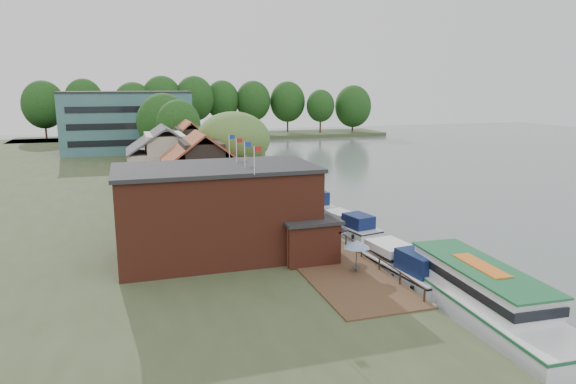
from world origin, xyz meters
TOP-DOWN VIEW (x-y plane):
  - ground at (0.00, 0.00)m, footprint 260.00×260.00m
  - land_bank at (-30.00, 35.00)m, footprint 50.00×140.00m
  - quay_deck at (-8.00, 10.00)m, footprint 6.00×50.00m
  - quay_rail at (-5.30, 10.50)m, footprint 0.20×49.00m
  - pub at (-14.00, -1.00)m, footprint 20.00×11.00m
  - hotel_block at (-22.00, 70.00)m, footprint 25.40×12.40m
  - cottage_a at (-15.00, 14.00)m, footprint 8.60×7.60m
  - cottage_b at (-18.00, 24.00)m, footprint 9.60×8.60m
  - cottage_c at (-14.00, 33.00)m, footprint 7.60×7.60m
  - willow at (-10.50, 19.00)m, footprint 8.60×8.60m
  - umbrella_0 at (-7.11, -7.89)m, footprint 2.00×2.00m
  - umbrella_1 at (-7.16, -3.52)m, footprint 2.11×2.11m
  - umbrella_2 at (-7.95, -0.13)m, footprint 2.25×2.25m
  - umbrella_3 at (-6.91, 2.44)m, footprint 2.24×2.24m
  - umbrella_4 at (-7.53, 4.08)m, footprint 2.16×2.16m
  - umbrella_5 at (-6.90, 7.49)m, footprint 2.43×2.43m
  - cruiser_0 at (-3.03, -7.52)m, footprint 4.70×11.23m
  - cruiser_1 at (-2.02, 4.98)m, footprint 4.81×9.71m
  - cruiser_2 at (-2.49, 15.50)m, footprint 3.92×10.91m
  - cruiser_3 at (-2.50, 25.28)m, footprint 4.31×9.57m
  - tour_boat at (-1.77, -15.33)m, footprint 5.09×15.58m
  - swan at (-3.94, -13.10)m, footprint 0.44×0.44m
  - bank_tree_0 at (-14.51, 41.63)m, footprint 6.84×6.84m
  - bank_tree_1 at (-16.09, 51.93)m, footprint 8.89×8.89m
  - bank_tree_2 at (-16.72, 57.48)m, footprint 7.63×7.63m
  - bank_tree_3 at (-10.94, 78.59)m, footprint 7.52×7.52m
  - bank_tree_4 at (-17.91, 84.42)m, footprint 8.00×8.00m
  - bank_tree_5 at (-17.07, 95.28)m, footprint 6.54×6.54m

SIDE VIEW (x-z plane):
  - ground at x=0.00m, z-range 0.00..0.00m
  - swan at x=-3.94m, z-range 0.00..0.44m
  - land_bank at x=-30.00m, z-range 0.00..1.00m
  - quay_deck at x=-8.00m, z-range 1.00..1.10m
  - cruiser_3 at x=-2.50m, z-range 0.00..2.21m
  - cruiser_1 at x=-2.02m, z-range 0.00..2.23m
  - cruiser_2 at x=-2.49m, z-range 0.00..2.65m
  - cruiser_0 at x=-3.03m, z-range 0.00..2.68m
  - quay_rail at x=-5.30m, z-range 1.00..2.00m
  - tour_boat at x=-1.77m, z-range 0.00..3.36m
  - umbrella_0 at x=-7.11m, z-range 1.10..3.48m
  - umbrella_1 at x=-7.16m, z-range 1.10..3.48m
  - umbrella_2 at x=-7.95m, z-range 1.10..3.48m
  - umbrella_3 at x=-6.91m, z-range 1.10..3.48m
  - umbrella_4 at x=-7.53m, z-range 1.10..3.48m
  - umbrella_5 at x=-6.90m, z-range 1.10..3.48m
  - pub at x=-14.00m, z-range 1.00..8.30m
  - cottage_a at x=-15.00m, z-range 1.00..9.50m
  - cottage_b at x=-18.00m, z-range 1.00..9.50m
  - cottage_c at x=-14.00m, z-range 1.00..9.50m
  - willow at x=-10.50m, z-range 1.00..11.43m
  - bank_tree_3 at x=-10.94m, z-range 1.00..11.82m
  - bank_tree_2 at x=-16.72m, z-range 1.00..12.19m
  - bank_tree_0 at x=-14.51m, z-range 1.00..12.28m
  - bank_tree_4 at x=-17.91m, z-range 1.00..12.70m
  - bank_tree_5 at x=-17.07m, z-range 1.00..12.95m
  - bank_tree_1 at x=-16.09m, z-range 1.00..13.12m
  - hotel_block at x=-22.00m, z-range 1.00..13.30m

